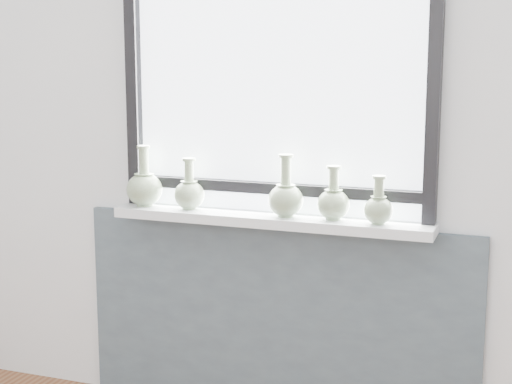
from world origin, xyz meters
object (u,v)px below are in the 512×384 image
(windowsill, at_px, (270,220))
(vase_e, at_px, (378,208))
(vase_a, at_px, (144,187))
(vase_d, at_px, (333,202))
(vase_c, at_px, (286,197))
(vase_b, at_px, (189,192))

(windowsill, bearing_deg, vase_e, -2.50)
(vase_a, bearing_deg, vase_d, 0.32)
(vase_c, bearing_deg, vase_e, -1.36)
(vase_b, xyz_separation_m, vase_c, (0.42, -0.01, 0.01))
(vase_a, distance_m, vase_e, 1.00)
(vase_a, distance_m, vase_c, 0.63)
(vase_b, relative_size, vase_c, 0.86)
(windowsill, distance_m, vase_a, 0.57)
(vase_a, bearing_deg, vase_b, 0.17)
(windowsill, xyz_separation_m, vase_a, (-0.56, -0.00, 0.10))
(vase_a, xyz_separation_m, vase_d, (0.82, 0.00, -0.01))
(windowsill, xyz_separation_m, vase_d, (0.26, 0.00, 0.09))
(windowsill, height_order, vase_a, vase_a)
(vase_a, relative_size, vase_e, 1.38)
(vase_a, height_order, vase_d, vase_a)
(vase_e, bearing_deg, vase_c, 178.64)
(windowsill, relative_size, vase_b, 6.17)
(windowsill, height_order, vase_e, vase_e)
(vase_d, bearing_deg, vase_c, -176.66)
(vase_e, bearing_deg, vase_d, 173.68)
(vase_c, height_order, vase_d, vase_c)
(vase_e, bearing_deg, windowsill, 177.50)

